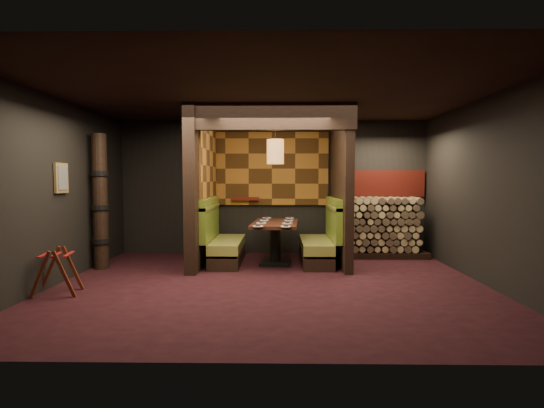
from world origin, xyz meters
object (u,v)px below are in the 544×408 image
at_px(dining_table, 275,235).
at_px(booth_bench_right, 321,242).
at_px(pendant_lamp, 275,152).
at_px(luggage_rack, 57,270).
at_px(booth_bench_left, 222,242).
at_px(firewood_stack, 384,227).
at_px(totem_column, 100,202).

bearing_deg(dining_table, booth_bench_right, 7.85).
relative_size(pendant_lamp, luggage_rack, 1.39).
bearing_deg(booth_bench_left, luggage_rack, -132.08).
bearing_deg(firewood_stack, booth_bench_right, -152.65).
height_order(booth_bench_left, pendant_lamp, pendant_lamp).
xyz_separation_m(pendant_lamp, firewood_stack, (2.23, 0.87, -1.49)).
relative_size(booth_bench_right, dining_table, 1.02).
xyz_separation_m(dining_table, pendant_lamp, (0.00, -0.05, 1.54)).
height_order(booth_bench_left, booth_bench_right, same).
xyz_separation_m(booth_bench_left, dining_table, (1.02, -0.12, 0.16)).
height_order(booth_bench_left, luggage_rack, booth_bench_left).
xyz_separation_m(booth_bench_left, firewood_stack, (3.25, 0.70, 0.21)).
bearing_deg(booth_bench_left, totem_column, -165.25).
distance_m(booth_bench_left, dining_table, 1.04).
height_order(booth_bench_left, totem_column, totem_column).
bearing_deg(booth_bench_right, firewood_stack, 27.35).
bearing_deg(pendant_lamp, luggage_rack, -145.85).
height_order(booth_bench_left, dining_table, booth_bench_left).
bearing_deg(totem_column, pendant_lamp, 6.96).
bearing_deg(booth_bench_left, dining_table, -6.73).
bearing_deg(firewood_stack, booth_bench_left, -167.83).
bearing_deg(booth_bench_right, pendant_lamp, -168.95).
relative_size(pendant_lamp, totem_column, 0.41).
bearing_deg(dining_table, firewood_stack, 20.23).
xyz_separation_m(booth_bench_left, luggage_rack, (-2.01, -2.22, -0.06)).
xyz_separation_m(dining_table, firewood_stack, (2.23, 0.82, 0.05)).
distance_m(booth_bench_left, pendant_lamp, 1.99).
height_order(pendant_lamp, totem_column, pendant_lamp).
bearing_deg(totem_column, dining_table, 7.87).
distance_m(booth_bench_left, totem_column, 2.30).
relative_size(dining_table, totem_column, 0.65).
distance_m(dining_table, pendant_lamp, 1.54).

